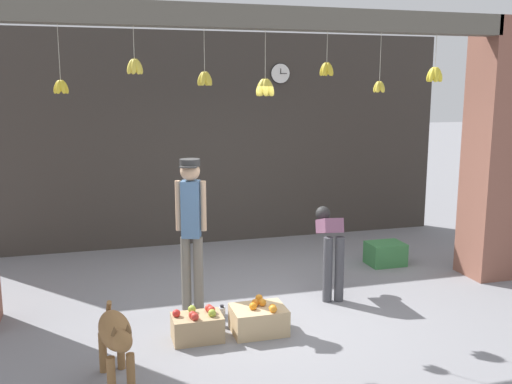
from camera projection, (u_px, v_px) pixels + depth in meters
ground_plane at (266, 307)px, 6.55m from camera, size 60.00×60.00×0.00m
shop_back_wall at (212, 139)px, 9.07m from camera, size 7.77×0.12×3.34m
shop_pillar_right at (498, 151)px, 7.40m from camera, size 0.70×0.60×3.34m
storefront_awning at (265, 23)px, 6.10m from camera, size 5.87×0.32×0.97m
dog at (116, 335)px, 4.75m from camera, size 0.33×0.94×0.67m
shopkeeper at (191, 221)px, 6.31m from camera, size 0.33×0.30×1.72m
worker_stooping at (330, 241)px, 6.82m from camera, size 0.33×0.78×1.01m
fruit_crate_oranges at (259, 319)px, 5.86m from camera, size 0.55×0.42×0.34m
fruit_crate_apples at (197, 326)px, 5.68m from camera, size 0.50×0.33×0.33m
produce_box_green at (385, 254)px, 8.10m from camera, size 0.51×0.39×0.32m
water_bottle at (222, 317)px, 6.00m from camera, size 0.07×0.07×0.24m
wall_clock at (280, 73)px, 9.11m from camera, size 0.32×0.03×0.32m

